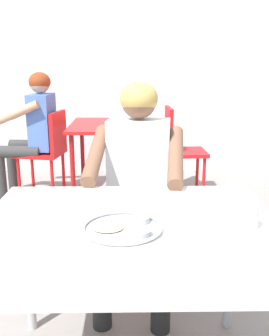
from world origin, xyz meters
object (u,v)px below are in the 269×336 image
(thali_tray, at_px, (124,227))
(diner_foreground, at_px, (137,175))
(drinking_cup, at_px, (247,216))
(chair_red_left, at_px, (48,148))
(table_background_red, at_px, (114,133))
(chair_foreground, at_px, (140,202))
(chair_red_right, at_px, (178,145))
(table_foreground, at_px, (130,243))
(patron_background, at_px, (33,124))

(thali_tray, relative_size, diner_foreground, 0.24)
(drinking_cup, distance_m, chair_red_left, 2.76)
(table_background_red, bearing_deg, chair_foreground, -82.26)
(diner_foreground, xyz_separation_m, chair_red_right, (0.46, 1.79, -0.22))
(table_foreground, relative_size, thali_tray, 3.90)
(table_foreground, xyz_separation_m, diner_foreground, (0.04, 0.70, 0.06))
(table_foreground, distance_m, patron_background, 2.63)
(thali_tray, xyz_separation_m, drinking_cup, (0.44, 0.01, 0.04))
(thali_tray, distance_m, chair_foreground, 1.00)
(chair_foreground, height_order, table_background_red, chair_foreground)
(chair_foreground, distance_m, patron_background, 1.85)
(drinking_cup, height_order, chair_red_right, chair_red_right)
(table_background_red, xyz_separation_m, chair_red_left, (-0.66, -0.02, -0.15))
(diner_foreground, relative_size, patron_background, 0.99)
(patron_background, bearing_deg, table_foreground, -69.20)
(chair_foreground, xyz_separation_m, chair_red_right, (0.43, 1.57, 0.02))
(chair_foreground, bearing_deg, chair_red_right, 74.50)
(table_background_red, bearing_deg, thali_tray, -87.15)
(chair_foreground, height_order, patron_background, patron_background)
(chair_red_right, bearing_deg, chair_red_left, -177.41)
(chair_red_left, bearing_deg, thali_tray, -72.49)
(drinking_cup, bearing_deg, table_foreground, 176.12)
(chair_foreground, bearing_deg, patron_background, 122.93)
(thali_tray, height_order, chair_red_right, chair_red_right)
(thali_tray, distance_m, drinking_cup, 0.44)
(drinking_cup, bearing_deg, chair_foreground, 110.68)
(table_foreground, relative_size, chair_foreground, 1.34)
(diner_foreground, xyz_separation_m, table_background_red, (-0.19, 1.75, -0.08))
(drinking_cup, bearing_deg, chair_red_left, 116.43)
(table_foreground, height_order, diner_foreground, diner_foreground)
(chair_red_right, bearing_deg, drinking_cup, -91.75)
(chair_red_left, bearing_deg, chair_red_right, 2.59)
(chair_red_right, bearing_deg, table_background_red, -176.84)
(diner_foreground, height_order, chair_red_left, diner_foreground)
(table_foreground, relative_size, table_background_red, 1.27)
(drinking_cup, bearing_deg, diner_foreground, 117.46)
(table_background_red, xyz_separation_m, patron_background, (-0.79, 0.01, 0.08))
(thali_tray, relative_size, chair_foreground, 0.34)
(thali_tray, height_order, table_background_red, thali_tray)
(chair_foreground, bearing_deg, diner_foreground, -95.27)
(chair_foreground, xyz_separation_m, diner_foreground, (-0.02, -0.22, 0.24))
(table_foreground, bearing_deg, patron_background, 110.80)
(table_foreground, distance_m, chair_red_left, 2.56)
(table_background_red, xyz_separation_m, chair_red_right, (0.64, 0.04, -0.14))
(thali_tray, xyz_separation_m, table_background_red, (-0.12, 2.50, -0.11))
(table_background_red, bearing_deg, chair_red_right, 3.16)
(table_foreground, xyz_separation_m, table_background_red, (-0.15, 2.45, -0.03))
(table_foreground, distance_m, table_background_red, 2.46)
(chair_red_right, bearing_deg, table_foreground, -101.31)
(chair_red_right, bearing_deg, thali_tray, -101.59)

